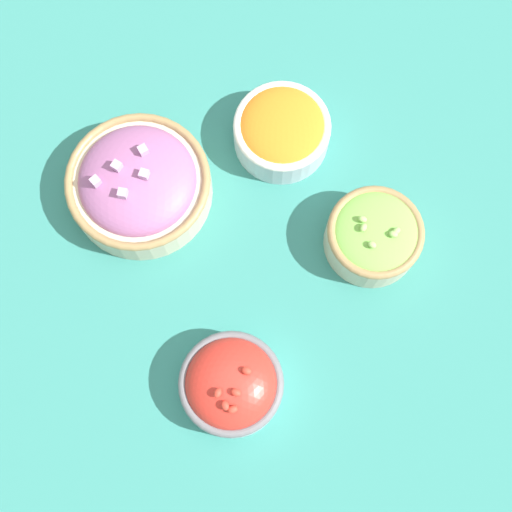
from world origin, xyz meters
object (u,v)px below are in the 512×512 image
object	(u,v)px
bowl_red_onion	(139,184)
bowl_cherry_tomatoes	(231,384)
bowl_carrots	(282,130)
bowl_lettuce	(374,235)

from	to	relation	value
bowl_red_onion	bowl_cherry_tomatoes	distance (m)	0.31
bowl_cherry_tomatoes	bowl_carrots	distance (m)	0.37
bowl_lettuce	bowl_red_onion	bearing A→B (deg)	42.93
bowl_lettuce	bowl_carrots	distance (m)	0.20
bowl_lettuce	bowl_cherry_tomatoes	xyz separation A→B (m)	(-0.06, 0.27, -0.00)
bowl_lettuce	bowl_carrots	bearing A→B (deg)	4.41
bowl_lettuce	bowl_red_onion	size ratio (longest dim) A/B	0.65
bowl_lettuce	bowl_cherry_tomatoes	size ratio (longest dim) A/B	0.97
bowl_cherry_tomatoes	bowl_lettuce	bearing A→B (deg)	-78.01
bowl_cherry_tomatoes	bowl_carrots	world-z (taller)	bowl_cherry_tomatoes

